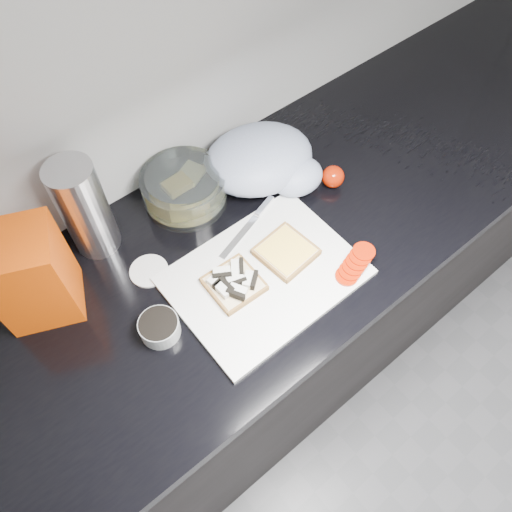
{
  "coord_description": "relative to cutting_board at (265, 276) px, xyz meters",
  "views": [
    {
      "loc": [
        -0.32,
        0.68,
        1.85
      ],
      "look_at": [
        0.05,
        1.13,
        0.95
      ],
      "focal_mm": 35.0,
      "sensor_mm": 36.0,
      "label": 1
    }
  ],
  "objects": [
    {
      "name": "glass_bowl",
      "position": [
        -0.01,
        0.29,
        0.04
      ],
      "size": [
        0.2,
        0.2,
        0.08
      ],
      "rotation": [
        0.0,
        0.0,
        0.03
      ],
      "color": "silver",
      "rests_on": "countertop"
    },
    {
      "name": "countertop",
      "position": [
        -0.05,
        0.1,
        -0.03
      ],
      "size": [
        3.5,
        0.64,
        0.04
      ],
      "primitive_type": "cube",
      "color": "black",
      "rests_on": "base_cabinet"
    },
    {
      "name": "bread_left",
      "position": [
        -0.07,
        0.02,
        0.02
      ],
      "size": [
        0.12,
        0.12,
        0.04
      ],
      "rotation": [
        0.0,
        0.0,
        -0.03
      ],
      "color": "beige",
      "rests_on": "cutting_board"
    },
    {
      "name": "whole_tomatoes",
      "position": [
        0.26,
        0.14,
        0.02
      ],
      "size": [
        0.14,
        0.13,
        0.06
      ],
      "rotation": [
        0.0,
        0.0,
        -0.3
      ],
      "color": "#9A1903",
      "rests_on": "countertop"
    },
    {
      "name": "knife",
      "position": [
        0.08,
        0.13,
        0.01
      ],
      "size": [
        0.2,
        0.08,
        0.01
      ],
      "rotation": [
        0.0,
        0.0,
        0.3
      ],
      "color": "silver",
      "rests_on": "cutting_board"
    },
    {
      "name": "bread_right",
      "position": [
        0.07,
        0.01,
        0.01
      ],
      "size": [
        0.13,
        0.13,
        0.02
      ],
      "rotation": [
        0.0,
        0.0,
        0.1
      ],
      "color": "beige",
      "rests_on": "cutting_board"
    },
    {
      "name": "base_cabinet",
      "position": [
        -0.05,
        0.1,
        -0.48
      ],
      "size": [
        3.5,
        0.6,
        0.86
      ],
      "primitive_type": "cube",
      "color": "black",
      "rests_on": "ground"
    },
    {
      "name": "steel_canister",
      "position": [
        -0.24,
        0.31,
        0.11
      ],
      "size": [
        0.1,
        0.1,
        0.24
      ],
      "primitive_type": "cylinder",
      "color": "silver",
      "rests_on": "countertop"
    },
    {
      "name": "cutting_board",
      "position": [
        0.0,
        0.0,
        0.0
      ],
      "size": [
        0.4,
        0.3,
        0.01
      ],
      "primitive_type": "cube",
      "color": "silver",
      "rests_on": "countertop"
    },
    {
      "name": "seed_tub",
      "position": [
        -0.25,
        0.03,
        0.02
      ],
      "size": [
        0.08,
        0.08,
        0.04
      ],
      "color": "#9A9F9F",
      "rests_on": "countertop"
    },
    {
      "name": "tomato_slices",
      "position": [
        0.17,
        -0.11,
        0.02
      ],
      "size": [
        0.13,
        0.08,
        0.03
      ],
      "rotation": [
        0.0,
        0.0,
        -0.24
      ],
      "color": "#9A1903",
      "rests_on": "cutting_board"
    },
    {
      "name": "tub_lid",
      "position": [
        -0.19,
        0.17,
        -0.0
      ],
      "size": [
        0.09,
        0.09,
        0.01
      ],
      "primitive_type": "cylinder",
      "rotation": [
        0.0,
        0.0,
        0.01
      ],
      "color": "silver",
      "rests_on": "countertop"
    },
    {
      "name": "grocery_bag",
      "position": [
        0.19,
        0.23,
        0.05
      ],
      "size": [
        0.32,
        0.3,
        0.12
      ],
      "rotation": [
        0.0,
        0.0,
        -0.24
      ],
      "color": "#9EAAC2",
      "rests_on": "countertop"
    },
    {
      "name": "bread_bag",
      "position": [
        -0.4,
        0.24,
        0.11
      ],
      "size": [
        0.18,
        0.18,
        0.22
      ],
      "primitive_type": "cube",
      "rotation": [
        0.0,
        0.0,
        -0.41
      ],
      "color": "red",
      "rests_on": "countertop"
    }
  ]
}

